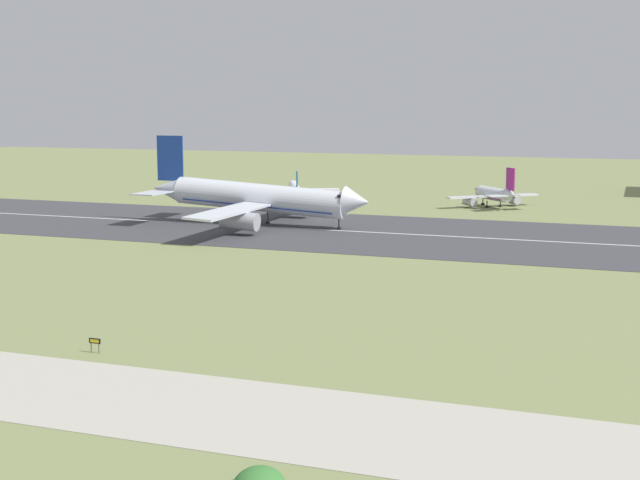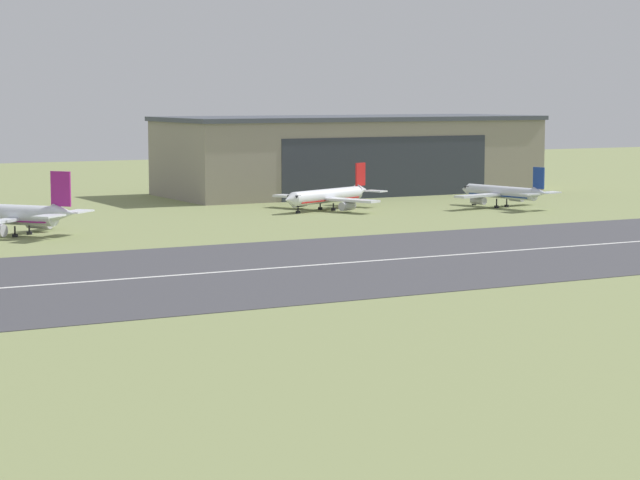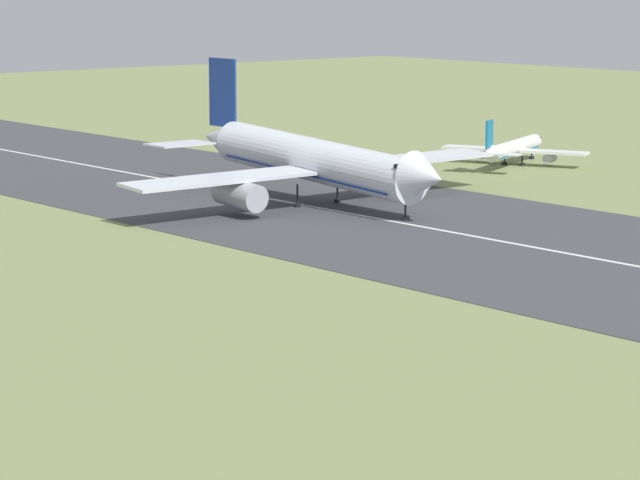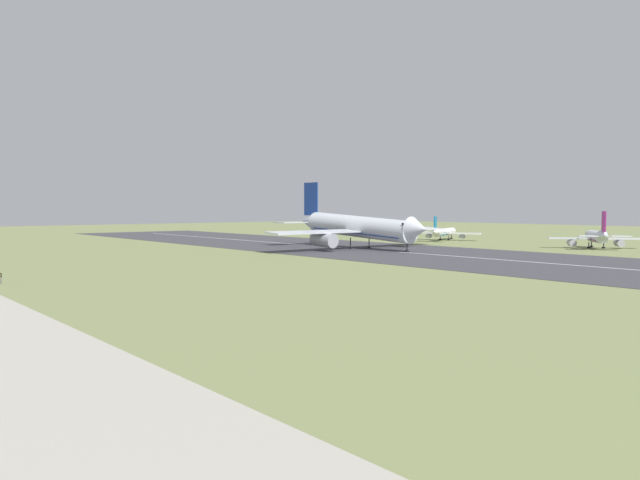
% 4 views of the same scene
% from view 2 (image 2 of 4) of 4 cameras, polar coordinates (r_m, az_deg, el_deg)
% --- Properties ---
extents(ground_plane, '(615.18, 615.18, 0.00)m').
position_cam_2_polar(ground_plane, '(93.47, 11.62, -6.19)').
color(ground_plane, '#7A8451').
extents(runway_strip, '(375.18, 49.65, 0.06)m').
position_cam_2_polar(runway_strip, '(145.86, -4.28, -1.46)').
color(runway_strip, '#3D3D42').
rests_on(runway_strip, ground_plane).
extents(runway_centreline, '(337.66, 0.70, 0.01)m').
position_cam_2_polar(runway_centreline, '(145.86, -4.28, -1.44)').
color(runway_centreline, silver).
rests_on(runway_centreline, runway_strip).
extents(hangar_building, '(80.53, 30.70, 16.14)m').
position_cam_2_polar(hangar_building, '(264.13, 1.42, 3.94)').
color(hangar_building, gray).
rests_on(hangar_building, ground_plane).
extents(airplane_parked_west, '(21.38, 21.11, 7.81)m').
position_cam_2_polar(airplane_parked_west, '(230.92, 8.33, 2.15)').
color(airplane_parked_west, silver).
rests_on(airplane_parked_west, ground_plane).
extents(airplane_parked_centre, '(23.95, 21.67, 8.08)m').
position_cam_2_polar(airplane_parked_centre, '(223.61, 0.34, 2.01)').
color(airplane_parked_centre, silver).
rests_on(airplane_parked_centre, ground_plane).
extents(airplane_parked_east, '(20.16, 19.24, 9.63)m').
position_cam_2_polar(airplane_parked_east, '(187.68, -13.46, 1.08)').
color(airplane_parked_east, silver).
rests_on(airplane_parked_east, ground_plane).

